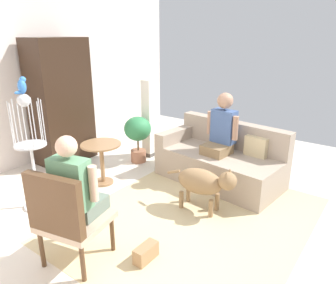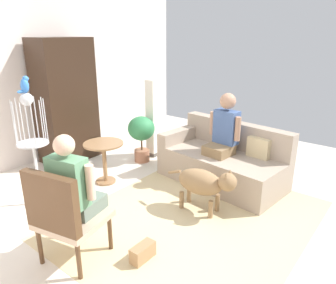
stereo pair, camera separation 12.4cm
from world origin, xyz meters
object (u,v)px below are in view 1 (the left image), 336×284
object	(u,v)px
round_end_table	(102,155)
handbag	(146,253)
parrot	(22,86)
person_on_armchair	(74,186)
couch	(220,161)
person_on_couch	(222,128)
potted_plant	(138,133)
armchair	(65,215)
dog	(204,182)
bird_cage_stand	(32,155)
armoire_cabinet	(61,102)
column_lamp	(149,119)

from	to	relation	value
round_end_table	handbag	size ratio (longest dim) A/B	2.32
parrot	person_on_armchair	bearing A→B (deg)	-104.62
couch	person_on_couch	world-z (taller)	person_on_couch
round_end_table	potted_plant	xyz separation A→B (m)	(0.94, 0.14, 0.08)
armchair	dog	distance (m)	1.70
person_on_armchair	bird_cage_stand	xyz separation A→B (m)	(0.31, 1.21, -0.08)
armoire_cabinet	person_on_couch	bearing A→B (deg)	-72.21
couch	column_lamp	distance (m)	1.54
person_on_couch	armoire_cabinet	distance (m)	2.68
person_on_armchair	dog	bearing A→B (deg)	-19.74
dog	armoire_cabinet	size ratio (longest dim) A/B	0.45
person_on_couch	round_end_table	world-z (taller)	person_on_couch
person_on_armchair	potted_plant	size ratio (longest dim) A/B	1.04
bird_cage_stand	armoire_cabinet	world-z (taller)	armoire_cabinet
person_on_couch	armoire_cabinet	size ratio (longest dim) A/B	0.42
column_lamp	potted_plant	bearing A→B (deg)	-173.94
parrot	handbag	distance (m)	2.28
round_end_table	armoire_cabinet	distance (m)	1.36
person_on_couch	potted_plant	size ratio (longest dim) A/B	1.09
person_on_couch	parrot	world-z (taller)	parrot
couch	potted_plant	world-z (taller)	couch
armchair	person_on_couch	world-z (taller)	person_on_couch
bird_cage_stand	armchair	bearing A→B (deg)	-110.44
potted_plant	armchair	bearing A→B (deg)	-152.72
dog	handbag	distance (m)	1.17
bird_cage_stand	couch	bearing A→B (deg)	-35.95
person_on_couch	armoire_cabinet	xyz separation A→B (m)	(-0.82, 2.54, 0.20)
potted_plant	armoire_cabinet	distance (m)	1.36
armchair	handbag	xyz separation A→B (m)	(0.48, -0.52, -0.48)
couch	person_on_armchair	bearing A→B (deg)	173.33
person_on_couch	handbag	distance (m)	2.14
person_on_armchair	potted_plant	world-z (taller)	person_on_armchair
couch	handbag	size ratio (longest dim) A/B	7.06
dog	armchair	bearing A→B (deg)	163.06
person_on_armchair	column_lamp	distance (m)	2.80
bird_cage_stand	parrot	bearing A→B (deg)	0.00
round_end_table	armoire_cabinet	bearing A→B (deg)	77.69
parrot	armoire_cabinet	world-z (taller)	armoire_cabinet
couch	person_on_armchair	xyz separation A→B (m)	(-2.36, 0.28, 0.47)
person_on_couch	dog	distance (m)	1.00
person_on_armchair	couch	bearing A→B (deg)	-6.67
couch	armchair	bearing A→B (deg)	174.48
person_on_armchair	person_on_couch	bearing A→B (deg)	-7.24
dog	armoire_cabinet	distance (m)	2.84
dog	column_lamp	distance (m)	2.05
person_on_armchair	dog	size ratio (longest dim) A/B	0.89
person_on_armchair	bird_cage_stand	size ratio (longest dim) A/B	0.57
parrot	armchair	bearing A→B (deg)	-110.58
round_end_table	dog	xyz separation A→B (m)	(0.21, -1.56, -0.05)
bird_cage_stand	armoire_cabinet	bearing A→B (deg)	40.66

